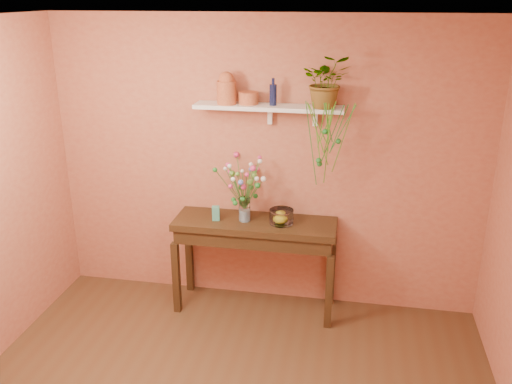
# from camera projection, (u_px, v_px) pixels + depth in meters

# --- Properties ---
(room) EXTENTS (4.04, 4.04, 2.70)m
(room) POSITION_uv_depth(u_px,v_px,m) (207.00, 265.00, 3.20)
(room) COLOR #4F331E
(room) RESTS_ON ground
(sideboard) EXTENTS (1.48, 0.48, 0.90)m
(sideboard) POSITION_uv_depth(u_px,v_px,m) (255.00, 234.00, 5.02)
(sideboard) COLOR #3A2614
(sideboard) RESTS_ON ground
(wall_shelf) EXTENTS (1.30, 0.24, 0.19)m
(wall_shelf) POSITION_uv_depth(u_px,v_px,m) (270.00, 108.00, 4.73)
(wall_shelf) COLOR white
(wall_shelf) RESTS_ON room
(terracotta_jug) EXTENTS (0.21, 0.21, 0.28)m
(terracotta_jug) POSITION_uv_depth(u_px,v_px,m) (226.00, 89.00, 4.71)
(terracotta_jug) COLOR #BF643B
(terracotta_jug) RESTS_ON wall_shelf
(terracotta_pot) EXTENTS (0.19, 0.19, 0.11)m
(terracotta_pot) POSITION_uv_depth(u_px,v_px,m) (248.00, 98.00, 4.75)
(terracotta_pot) COLOR #BF643B
(terracotta_pot) RESTS_ON wall_shelf
(blue_bottle) EXTENTS (0.07, 0.07, 0.23)m
(blue_bottle) POSITION_uv_depth(u_px,v_px,m) (273.00, 94.00, 4.68)
(blue_bottle) COLOR #101536
(blue_bottle) RESTS_ON wall_shelf
(spider_plant) EXTENTS (0.43, 0.39, 0.44)m
(spider_plant) POSITION_uv_depth(u_px,v_px,m) (327.00, 81.00, 4.54)
(spider_plant) COLOR #216B24
(spider_plant) RESTS_ON wall_shelf
(plant_fronds) EXTENTS (0.42, 0.36, 0.74)m
(plant_fronds) POSITION_uv_depth(u_px,v_px,m) (326.00, 141.00, 4.54)
(plant_fronds) COLOR #216B24
(plant_fronds) RESTS_ON wall_shelf
(glass_vase) EXTENTS (0.11, 0.11, 0.22)m
(glass_vase) POSITION_uv_depth(u_px,v_px,m) (245.00, 211.00, 4.95)
(glass_vase) COLOR white
(glass_vase) RESTS_ON sideboard
(bouquet) EXTENTS (0.45, 0.51, 0.47)m
(bouquet) POSITION_uv_depth(u_px,v_px,m) (244.00, 179.00, 4.85)
(bouquet) COLOR #386B28
(bouquet) RESTS_ON glass_vase
(glass_bowl) EXTENTS (0.22, 0.22, 0.13)m
(glass_bowl) POSITION_uv_depth(u_px,v_px,m) (281.00, 217.00, 4.90)
(glass_bowl) COLOR white
(glass_bowl) RESTS_ON sideboard
(lemon) EXTENTS (0.09, 0.09, 0.09)m
(lemon) POSITION_uv_depth(u_px,v_px,m) (281.00, 218.00, 4.91)
(lemon) COLOR gold
(lemon) RESTS_ON glass_bowl
(carton) EXTENTS (0.07, 0.06, 0.13)m
(carton) POSITION_uv_depth(u_px,v_px,m) (216.00, 213.00, 4.97)
(carton) COLOR teal
(carton) RESTS_ON sideboard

